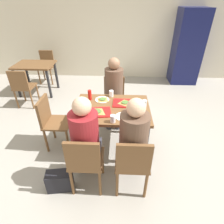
{
  "coord_description": "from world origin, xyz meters",
  "views": [
    {
      "loc": [
        0.11,
        -2.25,
        2.11
      ],
      "look_at": [
        0.0,
        0.0,
        0.67
      ],
      "focal_mm": 29.15,
      "sensor_mm": 36.0,
      "label": 1
    }
  ],
  "objects_px": {
    "chair_near_right": "(133,162)",
    "person_in_red": "(86,136)",
    "background_chair_near": "(22,86)",
    "chair_near_left": "(85,160)",
    "handbag": "(60,181)",
    "tray_red_far": "(125,103)",
    "background_chair_far": "(47,64)",
    "main_table": "(112,114)",
    "chair_far_side": "(114,97)",
    "plastic_cup_a": "(111,94)",
    "plastic_cup_b": "(113,119)",
    "foil_bundle": "(80,105)",
    "paper_plate_near_edge": "(123,117)",
    "chair_left_end": "(52,119)",
    "condiment_bottle": "(90,95)",
    "pizza_slice_c": "(103,99)",
    "paper_plate_center": "(102,100)",
    "person_far_side": "(114,88)",
    "person_in_brown_jacket": "(133,138)",
    "background_table": "(35,69)",
    "tray_red_near": "(98,112)",
    "pizza_slice_b": "(126,103)",
    "drink_fridge": "(187,48)",
    "soda_can": "(144,104)",
    "pizza_slice_a": "(97,111)"
  },
  "relations": [
    {
      "from": "plastic_cup_a",
      "to": "background_chair_far",
      "type": "relative_size",
      "value": 0.12
    },
    {
      "from": "chair_far_side",
      "to": "person_in_brown_jacket",
      "type": "xyz_separation_m",
      "value": [
        0.27,
        -1.46,
        0.25
      ]
    },
    {
      "from": "chair_near_right",
      "to": "person_in_red",
      "type": "distance_m",
      "value": 0.61
    },
    {
      "from": "pizza_slice_b",
      "to": "pizza_slice_c",
      "type": "xyz_separation_m",
      "value": [
        -0.35,
        0.1,
        -0.01
      ]
    },
    {
      "from": "background_chair_near",
      "to": "background_chair_far",
      "type": "distance_m",
      "value": 1.47
    },
    {
      "from": "tray_red_far",
      "to": "background_chair_far",
      "type": "distance_m",
      "value": 3.34
    },
    {
      "from": "chair_near_right",
      "to": "background_chair_near",
      "type": "xyz_separation_m",
      "value": [
        -2.24,
        2.01,
        0.0
      ]
    },
    {
      "from": "chair_left_end",
      "to": "tray_red_far",
      "type": "relative_size",
      "value": 2.4
    },
    {
      "from": "chair_left_end",
      "to": "main_table",
      "type": "bearing_deg",
      "value": 0.0
    },
    {
      "from": "chair_far_side",
      "to": "person_far_side",
      "type": "xyz_separation_m",
      "value": [
        -0.0,
        -0.14,
        0.25
      ]
    },
    {
      "from": "tray_red_near",
      "to": "background_chair_near",
      "type": "distance_m",
      "value": 2.24
    },
    {
      "from": "person_far_side",
      "to": "tray_red_far",
      "type": "bearing_deg",
      "value": -70.4
    },
    {
      "from": "paper_plate_near_edge",
      "to": "background_chair_far",
      "type": "height_order",
      "value": "background_chair_far"
    },
    {
      "from": "plastic_cup_b",
      "to": "pizza_slice_a",
      "type": "bearing_deg",
      "value": 136.57
    },
    {
      "from": "chair_far_side",
      "to": "person_in_red",
      "type": "xyz_separation_m",
      "value": [
        -0.27,
        -1.46,
        0.25
      ]
    },
    {
      "from": "pizza_slice_c",
      "to": "tray_red_far",
      "type": "bearing_deg",
      "value": -15.06
    },
    {
      "from": "person_in_red",
      "to": "person_far_side",
      "type": "xyz_separation_m",
      "value": [
        0.27,
        1.32,
        0.0
      ]
    },
    {
      "from": "main_table",
      "to": "chair_far_side",
      "type": "distance_m",
      "value": 0.81
    },
    {
      "from": "main_table",
      "to": "pizza_slice_c",
      "type": "xyz_separation_m",
      "value": [
        -0.16,
        0.22,
        0.12
      ]
    },
    {
      "from": "person_in_red",
      "to": "background_chair_near",
      "type": "distance_m",
      "value": 2.53
    },
    {
      "from": "background_table",
      "to": "pizza_slice_a",
      "type": "bearing_deg",
      "value": -49.72
    },
    {
      "from": "plastic_cup_b",
      "to": "chair_near_left",
      "type": "bearing_deg",
      "value": -123.91
    },
    {
      "from": "pizza_slice_b",
      "to": "drink_fridge",
      "type": "bearing_deg",
      "value": 58.33
    },
    {
      "from": "person_in_red",
      "to": "person_far_side",
      "type": "relative_size",
      "value": 1.0
    },
    {
      "from": "person_in_red",
      "to": "pizza_slice_b",
      "type": "distance_m",
      "value": 0.91
    },
    {
      "from": "chair_far_side",
      "to": "paper_plate_center",
      "type": "height_order",
      "value": "chair_far_side"
    },
    {
      "from": "background_chair_near",
      "to": "person_in_red",
      "type": "bearing_deg",
      "value": -47.85
    },
    {
      "from": "chair_far_side",
      "to": "soda_can",
      "type": "relative_size",
      "value": 7.08
    },
    {
      "from": "chair_near_right",
      "to": "background_chair_far",
      "type": "relative_size",
      "value": 1.0
    },
    {
      "from": "chair_near_right",
      "to": "condiment_bottle",
      "type": "height_order",
      "value": "condiment_bottle"
    },
    {
      "from": "condiment_bottle",
      "to": "handbag",
      "type": "xyz_separation_m",
      "value": [
        -0.27,
        -1.05,
        -0.69
      ]
    },
    {
      "from": "tray_red_near",
      "to": "handbag",
      "type": "relative_size",
      "value": 1.12
    },
    {
      "from": "paper_plate_center",
      "to": "person_far_side",
      "type": "bearing_deg",
      "value": 69.23
    },
    {
      "from": "main_table",
      "to": "background_chair_far",
      "type": "bearing_deg",
      "value": 126.3
    },
    {
      "from": "plastic_cup_b",
      "to": "condiment_bottle",
      "type": "height_order",
      "value": "condiment_bottle"
    },
    {
      "from": "chair_near_left",
      "to": "handbag",
      "type": "relative_size",
      "value": 2.7
    },
    {
      "from": "person_far_side",
      "to": "paper_plate_center",
      "type": "bearing_deg",
      "value": -110.77
    },
    {
      "from": "foil_bundle",
      "to": "background_table",
      "type": "bearing_deg",
      "value": 127.41
    },
    {
      "from": "chair_near_left",
      "to": "background_chair_far",
      "type": "bearing_deg",
      "value": 115.94
    },
    {
      "from": "handbag",
      "to": "tray_red_near",
      "type": "bearing_deg",
      "value": 57.27
    },
    {
      "from": "plastic_cup_b",
      "to": "paper_plate_near_edge",
      "type": "bearing_deg",
      "value": 42.63
    },
    {
      "from": "main_table",
      "to": "person_far_side",
      "type": "bearing_deg",
      "value": 90.0
    },
    {
      "from": "person_in_brown_jacket",
      "to": "background_chair_far",
      "type": "xyz_separation_m",
      "value": [
        -2.24,
        3.33,
        -0.25
      ]
    },
    {
      "from": "tray_red_far",
      "to": "plastic_cup_b",
      "type": "relative_size",
      "value": 3.6
    },
    {
      "from": "chair_left_end",
      "to": "condiment_bottle",
      "type": "xyz_separation_m",
      "value": [
        0.57,
        0.23,
        0.32
      ]
    },
    {
      "from": "foil_bundle",
      "to": "paper_plate_near_edge",
      "type": "bearing_deg",
      "value": -18.45
    },
    {
      "from": "background_table",
      "to": "background_chair_far",
      "type": "bearing_deg",
      "value": 90.0
    },
    {
      "from": "main_table",
      "to": "paper_plate_near_edge",
      "type": "distance_m",
      "value": 0.3
    },
    {
      "from": "pizza_slice_c",
      "to": "soda_can",
      "type": "distance_m",
      "value": 0.65
    },
    {
      "from": "tray_red_far",
      "to": "paper_plate_center",
      "type": "height_order",
      "value": "tray_red_far"
    }
  ]
}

